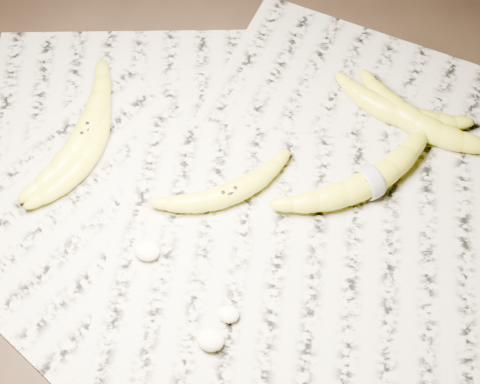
% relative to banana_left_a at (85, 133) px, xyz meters
% --- Properties ---
extents(ground, '(3.00, 3.00, 0.00)m').
position_rel_banana_left_a_xyz_m(ground, '(0.27, -0.06, -0.03)').
color(ground, black).
rests_on(ground, ground).
extents(newspaper_patch, '(0.90, 0.70, 0.01)m').
position_rel_banana_left_a_xyz_m(newspaper_patch, '(0.23, -0.04, -0.02)').
color(newspaper_patch, '#A09A89').
rests_on(newspaper_patch, ground).
extents(banana_left_a, '(0.09, 0.23, 0.04)m').
position_rel_banana_left_a_xyz_m(banana_left_a, '(0.00, 0.00, 0.00)').
color(banana_left_a, gold).
rests_on(banana_left_a, newspaper_patch).
extents(banana_left_b, '(0.10, 0.18, 0.03)m').
position_rel_banana_left_a_xyz_m(banana_left_b, '(0.01, -0.04, -0.00)').
color(banana_left_b, gold).
rests_on(banana_left_b, newspaper_patch).
extents(banana_center, '(0.17, 0.14, 0.03)m').
position_rel_banana_left_a_xyz_m(banana_center, '(0.22, -0.05, -0.00)').
color(banana_center, gold).
rests_on(banana_center, newspaper_patch).
extents(banana_taped, '(0.22, 0.21, 0.04)m').
position_rel_banana_left_a_xyz_m(banana_taped, '(0.41, 0.01, 0.00)').
color(banana_taped, gold).
rests_on(banana_taped, newspaper_patch).
extents(banana_upper_a, '(0.20, 0.14, 0.04)m').
position_rel_banana_left_a_xyz_m(banana_upper_a, '(0.46, 0.12, -0.00)').
color(banana_upper_a, gold).
rests_on(banana_upper_a, newspaper_patch).
extents(banana_upper_b, '(0.18, 0.10, 0.04)m').
position_rel_banana_left_a_xyz_m(banana_upper_b, '(0.43, 0.13, -0.00)').
color(banana_upper_b, gold).
rests_on(banana_upper_b, newspaper_patch).
extents(measuring_tape, '(0.04, 0.04, 0.05)m').
position_rel_banana_left_a_xyz_m(measuring_tape, '(0.41, 0.01, 0.00)').
color(measuring_tape, white).
rests_on(measuring_tape, newspaper_patch).
extents(flesh_chunk_a, '(0.04, 0.03, 0.02)m').
position_rel_banana_left_a_xyz_m(flesh_chunk_a, '(0.13, -0.15, -0.01)').
color(flesh_chunk_a, beige).
rests_on(flesh_chunk_a, newspaper_patch).
extents(flesh_chunk_b, '(0.03, 0.03, 0.02)m').
position_rel_banana_left_a_xyz_m(flesh_chunk_b, '(0.24, -0.25, -0.01)').
color(flesh_chunk_b, beige).
rests_on(flesh_chunk_b, newspaper_patch).
extents(flesh_chunk_c, '(0.03, 0.02, 0.02)m').
position_rel_banana_left_a_xyz_m(flesh_chunk_c, '(0.26, -0.21, -0.01)').
color(flesh_chunk_c, beige).
rests_on(flesh_chunk_c, newspaper_patch).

